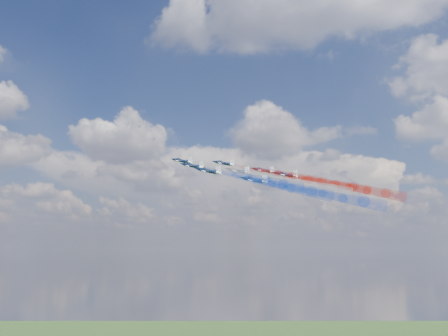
% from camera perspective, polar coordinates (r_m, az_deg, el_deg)
% --- Properties ---
extents(jet_lead, '(12.88, 11.10, 6.69)m').
position_cam_1_polar(jet_lead, '(180.14, -4.89, 0.82)').
color(jet_lead, black).
extents(trail_lead, '(35.46, 12.20, 12.83)m').
position_cam_1_polar(trail_lead, '(167.26, 1.14, -0.35)').
color(trail_lead, white).
extents(jet_inner_left, '(12.88, 11.10, 6.69)m').
position_cam_1_polar(jet_inner_left, '(166.02, -3.68, 0.25)').
color(jet_inner_left, black).
extents(trail_inner_left, '(35.46, 12.20, 12.83)m').
position_cam_1_polar(trail_inner_left, '(153.67, 3.00, -1.08)').
color(trail_inner_left, blue).
extents(jet_inner_right, '(12.88, 11.10, 6.69)m').
position_cam_1_polar(jet_inner_right, '(183.53, -0.02, 0.55)').
color(jet_inner_right, black).
extents(trail_inner_right, '(35.46, 12.20, 12.83)m').
position_cam_1_polar(trail_inner_right, '(172.30, 6.21, -0.61)').
color(trail_inner_right, red).
extents(jet_outer_left, '(12.88, 11.10, 6.69)m').
position_cam_1_polar(jet_outer_left, '(152.08, -1.78, -0.36)').
color(jet_outer_left, black).
extents(trail_outer_left, '(35.46, 12.20, 12.83)m').
position_cam_1_polar(trail_outer_left, '(140.54, 5.71, -1.86)').
color(trail_outer_left, blue).
extents(jet_center_third, '(12.88, 11.10, 6.69)m').
position_cam_1_polar(jet_center_third, '(169.30, 1.63, -0.33)').
color(jet_center_third, black).
extents(trail_center_third, '(35.46, 12.20, 12.83)m').
position_cam_1_polar(trail_center_third, '(158.81, 8.52, -1.66)').
color(trail_center_third, white).
extents(jet_outer_right, '(12.88, 11.10, 6.69)m').
position_cam_1_polar(jet_outer_right, '(183.98, 4.62, -0.28)').
color(jet_outer_right, black).
extents(trail_outer_right, '(35.46, 12.20, 12.83)m').
position_cam_1_polar(trail_outer_right, '(174.45, 11.08, -1.48)').
color(trail_outer_right, red).
extents(jet_rear_left, '(12.88, 11.10, 6.69)m').
position_cam_1_polar(jet_rear_left, '(151.90, 3.57, -1.42)').
color(jet_rear_left, black).
extents(trail_rear_left, '(35.46, 12.20, 12.83)m').
position_cam_1_polar(trail_rear_left, '(142.32, 11.42, -2.97)').
color(trail_rear_left, blue).
extents(jet_rear_right, '(12.88, 11.10, 6.69)m').
position_cam_1_polar(jet_rear_right, '(170.90, 7.21, -0.78)').
color(jet_rear_right, black).
extents(trail_rear_right, '(35.46, 12.20, 12.83)m').
position_cam_1_polar(trail_rear_right, '(162.45, 14.32, -2.10)').
color(trail_rear_right, red).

